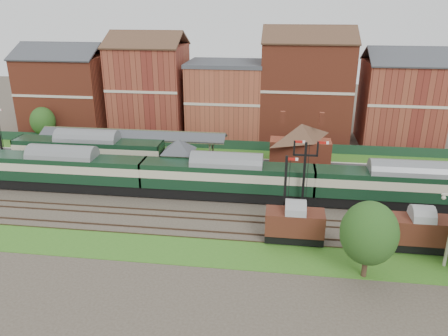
# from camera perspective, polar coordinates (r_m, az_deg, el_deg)

# --- Properties ---
(ground) EXTENTS (160.00, 160.00, 0.00)m
(ground) POSITION_cam_1_polar(r_m,az_deg,el_deg) (51.95, -3.36, -3.73)
(ground) COLOR #473D33
(ground) RESTS_ON ground
(grass_back) EXTENTS (90.00, 4.50, 0.06)m
(grass_back) POSITION_cam_1_polar(r_m,az_deg,el_deg) (66.60, -0.79, 1.99)
(grass_back) COLOR #2D6619
(grass_back) RESTS_ON ground
(grass_front) EXTENTS (90.00, 5.00, 0.06)m
(grass_front) POSITION_cam_1_polar(r_m,az_deg,el_deg) (41.59, -6.51, -10.52)
(grass_front) COLOR #2D6619
(grass_front) RESTS_ON ground
(fence) EXTENTS (90.00, 0.12, 1.50)m
(fence) POSITION_cam_1_polar(r_m,az_deg,el_deg) (68.26, -0.55, 3.10)
(fence) COLOR #193823
(fence) RESTS_ON ground
(platform) EXTENTS (55.00, 3.40, 1.00)m
(platform) POSITION_cam_1_polar(r_m,az_deg,el_deg) (61.59, -6.25, 0.72)
(platform) COLOR #2D2D2D
(platform) RESTS_ON ground
(signal_box) EXTENTS (5.40, 5.40, 6.00)m
(signal_box) POSITION_cam_1_polar(r_m,az_deg,el_deg) (54.29, -5.90, 0.95)
(signal_box) COLOR #5B6B4C
(signal_box) RESTS_ON ground
(brick_hut) EXTENTS (3.20, 2.64, 2.94)m
(brick_hut) POSITION_cam_1_polar(r_m,az_deg,el_deg) (53.78, 2.50, -1.44)
(brick_hut) COLOR maroon
(brick_hut) RESTS_ON ground
(station_building) EXTENTS (8.10, 8.10, 5.90)m
(station_building) POSITION_cam_1_polar(r_m,az_deg,el_deg) (58.85, 9.95, 3.11)
(station_building) COLOR #983E26
(station_building) RESTS_ON platform
(canopy) EXTENTS (26.00, 3.89, 4.08)m
(canopy) POSITION_cam_1_polar(r_m,az_deg,el_deg) (62.01, -11.81, 4.51)
(canopy) COLOR #4C5032
(canopy) RESTS_ON platform
(semaphore_bracket) EXTENTS (3.60, 0.25, 8.18)m
(semaphore_bracket) POSITION_cam_1_polar(r_m,az_deg,el_deg) (47.08, 10.48, -0.61)
(semaphore_bracket) COLOR black
(semaphore_bracket) RESTS_ON ground
(semaphore_siding) EXTENTS (1.23, 0.25, 8.00)m
(semaphore_siding) POSITION_cam_1_polar(r_m,az_deg,el_deg) (43.03, 7.98, -3.26)
(semaphore_siding) COLOR black
(semaphore_siding) RESTS_ON ground
(town_backdrop) EXTENTS (69.00, 10.00, 16.00)m
(town_backdrop) POSITION_cam_1_polar(r_m,az_deg,el_deg) (73.42, 0.08, 9.42)
(town_backdrop) COLOR #983E26
(town_backdrop) RESTS_ON ground
(dmu_train) EXTENTS (59.55, 3.13, 4.58)m
(dmu_train) POSITION_cam_1_polar(r_m,az_deg,el_deg) (50.40, 0.35, -1.20)
(dmu_train) COLOR black
(dmu_train) RESTS_ON ground
(platform_railcar) EXTENTS (20.34, 3.20, 4.68)m
(platform_railcar) POSITION_cam_1_polar(r_m,az_deg,el_deg) (61.62, -17.23, 2.07)
(platform_railcar) COLOR black
(platform_railcar) RESTS_ON ground
(goods_van_a) EXTENTS (5.52, 2.39, 3.35)m
(goods_van_a) POSITION_cam_1_polar(r_m,az_deg,el_deg) (42.24, 9.20, -7.20)
(goods_van_a) COLOR black
(goods_van_a) RESTS_ON ground
(goods_van_b) EXTENTS (5.68, 2.46, 3.45)m
(goods_van_b) POSITION_cam_1_polar(r_m,az_deg,el_deg) (44.15, 24.13, -7.52)
(goods_van_b) COLOR black
(goods_van_b) RESTS_ON ground
(tree_far) EXTENTS (4.67, 4.67, 6.81)m
(tree_far) POSITION_cam_1_polar(r_m,az_deg,el_deg) (37.51, 18.42, -8.09)
(tree_far) COLOR #382619
(tree_far) RESTS_ON ground
(tree_back) EXTENTS (3.97, 3.97, 5.81)m
(tree_back) POSITION_cam_1_polar(r_m,az_deg,el_deg) (76.96, -22.59, 5.68)
(tree_back) COLOR #382619
(tree_back) RESTS_ON ground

